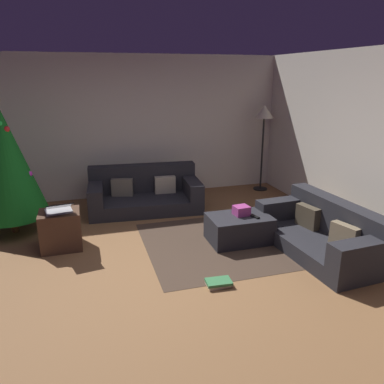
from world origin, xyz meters
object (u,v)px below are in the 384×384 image
Objects in this scene: couch_left at (144,193)px; laptop at (59,209)px; couch_right at (324,233)px; side_table at (61,230)px; ottoman at (239,229)px; book_stack at (219,283)px; gift_box at (241,210)px; christmas_tree at (5,162)px; tv_remote at (255,216)px; corner_lamp at (264,118)px.

couch_left is 1.91m from laptop.
couch_right is 3.56× the size of side_table.
ottoman is 2.91× the size of book_stack.
side_table is (-1.34, -1.27, -0.01)m from couch_left.
christmas_tree reaches higher than gift_box.
tv_remote is 0.34× the size of laptop.
christmas_tree reaches higher than book_stack.
gift_box is 0.70× the size of book_stack.
ottoman is 3.42m from christmas_tree.
corner_lamp reaches higher than couch_left.
couch_right is at bearing -35.85° from gift_box.
ottoman is (-0.93, 0.61, -0.07)m from couch_right.
book_stack is at bearing 101.21° from couch_left.
tv_remote is 0.08× the size of christmas_tree.
side_table reaches higher than tv_remote.
book_stack is (-0.87, -0.93, -0.35)m from tv_remote.
laptop is at bearing 49.36° from couch_left.
christmas_tree is at bearing 17.87° from couch_left.
book_stack is at bearing -148.55° from tv_remote.
corner_lamp is (2.10, 3.21, 1.40)m from book_stack.
couch_left is 3.07m from couch_right.
gift_box is 1.35m from book_stack.
christmas_tree reaches higher than tv_remote.
christmas_tree reaches higher than side_table.
gift_box is 0.43× the size of laptop.
couch_right is at bearing 14.63° from book_stack.
book_stack is (-0.69, -1.03, -0.15)m from ottoman.
christmas_tree is 1.32m from side_table.
ottoman is at bearing -9.89° from laptop.
gift_box is at bearing 120.10° from tv_remote.
laptop is (-2.40, 0.37, 0.14)m from gift_box.
laptop is (-1.33, -1.34, 0.31)m from couch_left.
side_table is at bearing 168.60° from ottoman.
side_table is (-2.41, 0.44, -0.18)m from gift_box.
couch_left is at bearing 43.48° from side_table.
ottoman is (1.03, -1.75, -0.08)m from couch_left.
tv_remote is at bearing -12.70° from side_table.
ottoman is 4.19× the size of gift_box.
ottoman is at bearing -22.36° from christmas_tree.
side_table is (-2.55, 0.57, -0.12)m from tv_remote.
corner_lamp is at bearing 56.78° from book_stack.
gift_box is at bearing -8.84° from laptop.
christmas_tree is 4.59m from corner_lamp.
side_table is at bearing 169.67° from gift_box.
couch_left reaches higher than couch_right.
gift_box is (0.04, 0.04, 0.25)m from ottoman.
laptop reaches higher than couch_right.
ottoman is 2.43m from laptop.
side_table is at bearing 98.96° from laptop.
gift_box is 2.46m from side_table.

